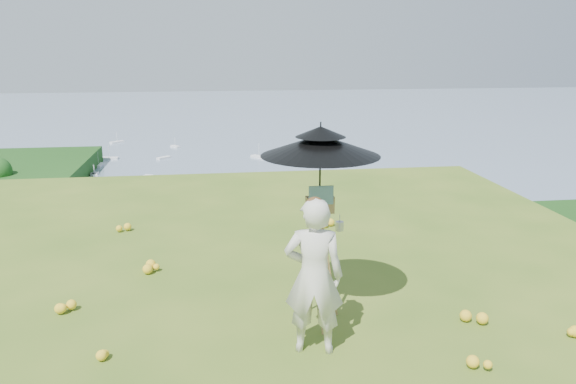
{
  "coord_description": "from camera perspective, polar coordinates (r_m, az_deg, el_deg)",
  "views": [
    {
      "loc": [
        0.59,
        -6.62,
        3.09
      ],
      "look_at": [
        1.71,
        1.53,
        0.91
      ],
      "focal_mm": 35.0,
      "sensor_mm": 36.0,
      "label": 1
    }
  ],
  "objects": [
    {
      "name": "harbor_town",
      "position": [
        87.89,
        -7.68,
        -7.11
      ],
      "size": [
        110.0,
        22.0,
        5.0
      ],
      "primitive_type": null,
      "color": "silver",
      "rests_on": "shoreline_tier"
    },
    {
      "name": "sun_umbrella",
      "position": [
        6.02,
        3.28,
        2.6
      ],
      "size": [
        1.5,
        1.5,
        0.96
      ],
      "primitive_type": null,
      "rotation": [
        0.0,
        0.0,
        -0.18
      ],
      "color": "black",
      "rests_on": "field_easel"
    },
    {
      "name": "ground",
      "position": [
        7.33,
        -11.89,
        -10.45
      ],
      "size": [
        14.0,
        14.0,
        0.0
      ],
      "primitive_type": "plane",
      "color": "#45661D",
      "rests_on": "ground"
    },
    {
      "name": "shoreline_tier",
      "position": [
        90.5,
        -7.54,
        -10.93
      ],
      "size": [
        170.0,
        28.0,
        8.0
      ],
      "primitive_type": "cube",
      "color": "#73685C",
      "rests_on": "bay_water"
    },
    {
      "name": "painter",
      "position": [
        5.71,
        2.65,
        -8.55
      ],
      "size": [
        0.67,
        0.51,
        1.65
      ],
      "primitive_type": "imported",
      "rotation": [
        0.0,
        0.0,
        2.93
      ],
      "color": "silver",
      "rests_on": "ground"
    },
    {
      "name": "slope_trees",
      "position": [
        45.38,
        -7.99,
        -8.84
      ],
      "size": [
        110.0,
        50.0,
        6.0
      ],
      "primitive_type": null,
      "color": "#1A4A16",
      "rests_on": "forest_slope"
    },
    {
      "name": "painter_cap",
      "position": [
        5.45,
        2.74,
        -1.01
      ],
      "size": [
        0.2,
        0.24,
        0.1
      ],
      "primitive_type": null,
      "rotation": [
        0.0,
        0.0,
        -0.05
      ],
      "color": "pink",
      "rests_on": "painter"
    },
    {
      "name": "bay_water",
      "position": [
        249.39,
        -7.89,
        6.1
      ],
      "size": [
        700.0,
        700.0,
        0.0
      ],
      "primitive_type": "plane",
      "color": "slate",
      "rests_on": "ground"
    },
    {
      "name": "field_easel",
      "position": [
        6.28,
        3.18,
        -6.45
      ],
      "size": [
        0.62,
        0.62,
        1.63
      ],
      "primitive_type": null,
      "rotation": [
        0.0,
        0.0,
        0.01
      ],
      "color": "#9D7241",
      "rests_on": "ground"
    },
    {
      "name": "wildflowers",
      "position": [
        7.53,
        -11.79,
        -9.23
      ],
      "size": [
        10.0,
        10.5,
        0.12
      ],
      "primitive_type": null,
      "color": "yellow",
      "rests_on": "ground"
    },
    {
      "name": "moored_boats",
      "position": [
        172.1,
        -11.98,
        2.14
      ],
      "size": [
        140.0,
        140.0,
        0.7
      ],
      "primitive_type": null,
      "color": "white",
      "rests_on": "bay_water"
    }
  ]
}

